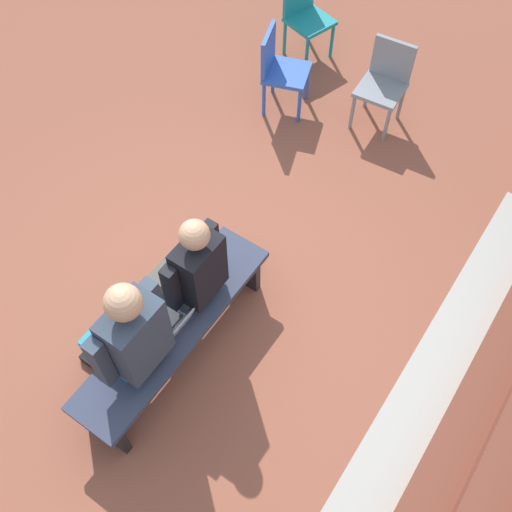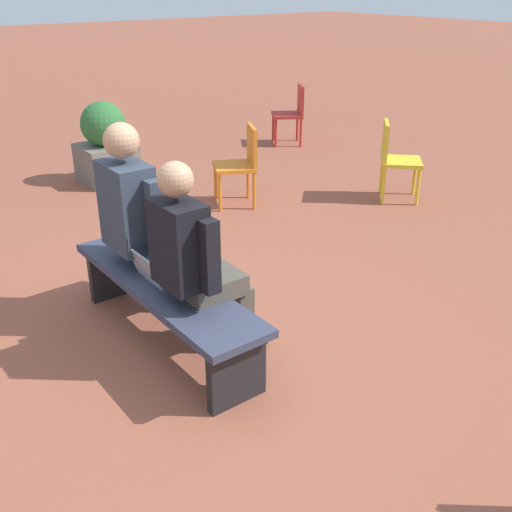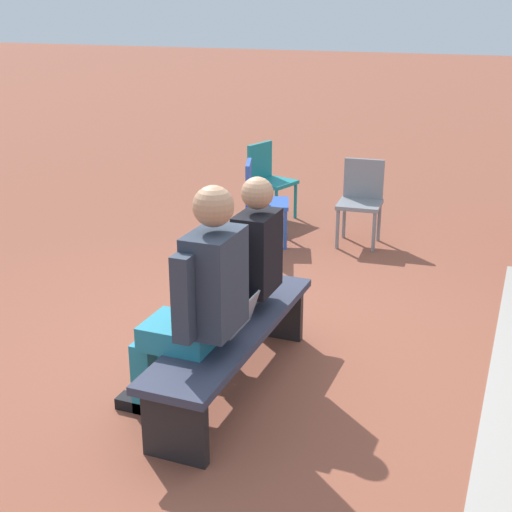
{
  "view_description": "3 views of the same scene",
  "coord_description": "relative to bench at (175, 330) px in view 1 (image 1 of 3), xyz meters",
  "views": [
    {
      "loc": [
        1.64,
        1.69,
        4.25
      ],
      "look_at": [
        -0.15,
        0.46,
        1.01
      ],
      "focal_mm": 42.0,
      "sensor_mm": 36.0,
      "label": 1
    },
    {
      "loc": [
        -2.72,
        1.69,
        2.23
      ],
      "look_at": [
        -0.05,
        -0.36,
        0.65
      ],
      "focal_mm": 42.0,
      "sensor_mm": 36.0,
      "label": 2
    },
    {
      "loc": [
        4.01,
        1.69,
        2.35
      ],
      "look_at": [
        -0.2,
        0.02,
        0.71
      ],
      "focal_mm": 50.0,
      "sensor_mm": 36.0,
      "label": 3
    }
  ],
  "objects": [
    {
      "name": "laptop",
      "position": [
        0.06,
        0.01,
        0.15
      ],
      "size": [
        0.32,
        0.29,
        0.21
      ],
      "color": "#9EA0A5",
      "rests_on": "bench"
    },
    {
      "name": "plastic_chair_far_left",
      "position": [
        -3.61,
        -1.14,
        0.13
      ],
      "size": [
        0.52,
        0.52,
        0.84
      ],
      "color": "teal",
      "rests_on": "ground"
    },
    {
      "name": "plastic_chair_foreground",
      "position": [
        -2.74,
        -0.89,
        0.13
      ],
      "size": [
        0.53,
        0.53,
        0.84
      ],
      "color": "#2D56B7",
      "rests_on": "ground"
    },
    {
      "name": "ground_plane",
      "position": [
        -0.35,
        -0.09,
        -0.35
      ],
      "size": [
        60.0,
        60.0,
        0.0
      ],
      "primitive_type": "plane",
      "color": "brown"
    },
    {
      "name": "plastic_chair_mid_courtyard",
      "position": [
        -3.15,
        0.04,
        0.13
      ],
      "size": [
        0.45,
        0.45,
        0.84
      ],
      "color": "gray",
      "rests_on": "ground"
    },
    {
      "name": "person_student",
      "position": [
        -0.3,
        -0.07,
        0.35
      ],
      "size": [
        0.53,
        0.67,
        1.32
      ],
      "color": "#4C473D",
      "rests_on": "ground"
    },
    {
      "name": "person_adult",
      "position": [
        0.35,
        -0.07,
        0.39
      ],
      "size": [
        0.59,
        0.74,
        1.42
      ],
      "color": "teal",
      "rests_on": "ground"
    },
    {
      "name": "bench",
      "position": [
        0.0,
        0.0,
        0.0
      ],
      "size": [
        1.8,
        0.44,
        0.45
      ],
      "color": "#33384C",
      "rests_on": "ground"
    },
    {
      "name": "concrete_strip",
      "position": [
        0.0,
        1.7,
        -0.35
      ],
      "size": [
        5.92,
        0.4,
        0.01
      ],
      "primitive_type": "cube",
      "color": "#A8A399",
      "rests_on": "ground"
    }
  ]
}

